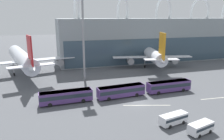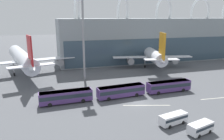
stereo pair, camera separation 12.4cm
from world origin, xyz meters
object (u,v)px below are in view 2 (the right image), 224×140
at_px(service_van_crossing, 200,127).
at_px(floodlight_mast, 83,21).
at_px(airliner_at_gate_far, 152,55).
at_px(shuttle_bus_0, 66,96).
at_px(airliner_at_gate_near, 23,59).
at_px(service_van_foreground, 173,118).
at_px(shuttle_bus_1, 121,90).
at_px(shuttle_bus_2, 169,86).

bearing_deg(service_van_crossing, floodlight_mast, 94.34).
height_order(airliner_at_gate_far, shuttle_bus_0, airliner_at_gate_far).
xyz_separation_m(shuttle_bus_0, service_van_crossing, (21.44, -21.25, -0.59)).
bearing_deg(airliner_at_gate_near, service_van_foreground, -161.30).
distance_m(airliner_at_gate_far, shuttle_bus_1, 37.24).
relative_size(shuttle_bus_0, shuttle_bus_2, 1.00).
distance_m(airliner_at_gate_far, shuttle_bus_0, 47.13).
relative_size(airliner_at_gate_far, shuttle_bus_0, 2.72).
xyz_separation_m(shuttle_bus_1, shuttle_bus_2, (13.90, 0.08, 0.00)).
xyz_separation_m(shuttle_bus_2, service_van_crossing, (-6.37, -21.20, -0.59)).
height_order(shuttle_bus_1, shuttle_bus_2, same).
relative_size(airliner_at_gate_near, shuttle_bus_1, 3.62).
bearing_deg(airliner_at_gate_near, floodlight_mast, -136.91).
relative_size(airliner_at_gate_far, service_van_foreground, 5.57).
bearing_deg(shuttle_bus_2, airliner_at_gate_near, 139.46).
height_order(shuttle_bus_0, service_van_foreground, shuttle_bus_0).
xyz_separation_m(shuttle_bus_1, service_van_foreground, (4.83, -16.72, -0.55)).
xyz_separation_m(shuttle_bus_0, service_van_foreground, (18.73, -16.85, -0.55)).
relative_size(airliner_at_gate_near, shuttle_bus_2, 3.65).
bearing_deg(airliner_at_gate_far, airliner_at_gate_near, 98.54).
bearing_deg(airliner_at_gate_far, shuttle_bus_1, 153.66).
bearing_deg(shuttle_bus_2, service_van_foreground, -119.96).
distance_m(airliner_at_gate_near, service_van_crossing, 63.26).
height_order(service_van_crossing, floodlight_mast, floodlight_mast).
xyz_separation_m(airliner_at_gate_near, floodlight_mast, (19.89, -13.15, 13.38)).
xyz_separation_m(shuttle_bus_2, service_van_foreground, (-9.08, -16.81, -0.55)).
relative_size(shuttle_bus_1, service_van_foreground, 2.06).
bearing_deg(service_van_crossing, shuttle_bus_0, 120.89).
bearing_deg(shuttle_bus_2, shuttle_bus_1, 178.76).
bearing_deg(shuttle_bus_1, service_van_foreground, -78.83).
bearing_deg(shuttle_bus_0, shuttle_bus_2, -2.72).
bearing_deg(service_van_crossing, shuttle_bus_1, 95.27).
xyz_separation_m(shuttle_bus_0, shuttle_bus_2, (27.81, -0.05, 0.00)).
xyz_separation_m(service_van_foreground, floodlight_mast, (-10.93, 35.91, 17.75)).
xyz_separation_m(service_van_crossing, floodlight_mast, (-13.65, 40.31, 17.79)).
bearing_deg(service_van_crossing, shuttle_bus_2, 58.92).
xyz_separation_m(service_van_foreground, service_van_crossing, (2.71, -4.40, -0.04)).
height_order(airliner_at_gate_near, shuttle_bus_1, airliner_at_gate_near).
distance_m(airliner_at_gate_near, shuttle_bus_1, 41.67).
relative_size(airliner_at_gate_far, shuttle_bus_1, 2.71).
height_order(shuttle_bus_1, floodlight_mast, floodlight_mast).
distance_m(airliner_at_gate_near, shuttle_bus_2, 51.45).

